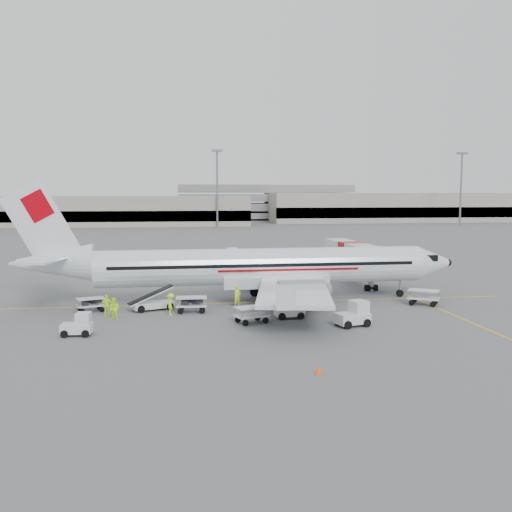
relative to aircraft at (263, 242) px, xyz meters
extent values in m
plane|color=#56595B|center=(-0.40, -0.74, -5.15)|extent=(360.00, 360.00, 0.00)
cube|color=yellow|center=(-0.40, -0.74, -5.15)|extent=(44.00, 0.20, 0.01)
cube|color=yellow|center=(13.60, -8.74, -5.15)|extent=(0.20, 20.00, 0.01)
cone|color=#FF5A0B|center=(0.65, 8.82, -4.87)|extent=(0.35, 0.35, 0.57)
cone|color=#FF5A0B|center=(-0.24, -20.72, -4.87)|extent=(0.35, 0.35, 0.58)
imported|color=#B5ED19|center=(-2.48, -2.53, -4.25)|extent=(0.79, 0.74, 1.82)
imported|color=#B5ED19|center=(-11.96, -6.08, -4.33)|extent=(1.01, 0.96, 1.65)
imported|color=#B5ED19|center=(-7.86, -5.01, -4.30)|extent=(0.68, 1.13, 1.71)
imported|color=#B5ED19|center=(-12.66, -4.62, -4.33)|extent=(1.04, 0.65, 1.65)
camera|label=1|loc=(-7.39, -48.39, 3.98)|focal=40.00mm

